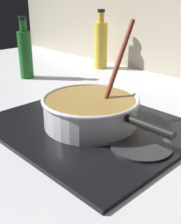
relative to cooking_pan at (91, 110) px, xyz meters
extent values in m
cube|color=#B7B7BC|center=(-0.12, -0.11, -0.08)|extent=(2.40, 1.60, 0.04)
cube|color=black|center=(0.00, 0.00, -0.05)|extent=(0.56, 0.48, 0.01)
torus|color=#592D0C|center=(0.00, 0.00, -0.04)|extent=(0.19, 0.19, 0.01)
cylinder|color=#262628|center=(0.18, 0.00, -0.04)|extent=(0.16, 0.16, 0.01)
cylinder|color=silver|center=(0.00, 0.00, -0.01)|extent=(0.27, 0.27, 0.08)
cylinder|color=olive|center=(0.00, 0.00, 0.00)|extent=(0.26, 0.26, 0.07)
torus|color=silver|center=(0.00, 0.00, 0.03)|extent=(0.28, 0.28, 0.01)
cylinder|color=black|center=(0.20, 0.00, 0.02)|extent=(0.14, 0.02, 0.02)
cylinder|color=beige|center=(0.00, 0.00, 0.02)|extent=(0.04, 0.04, 0.01)
cylinder|color=#E5CC7A|center=(0.03, 0.04, 0.02)|extent=(0.03, 0.03, 0.01)
cylinder|color=#EDD88C|center=(0.09, 0.05, 0.02)|extent=(0.03, 0.03, 0.01)
cylinder|color=beige|center=(-0.01, -0.07, 0.02)|extent=(0.03, 0.03, 0.01)
cylinder|color=#EDD88C|center=(-0.04, -0.05, 0.02)|extent=(0.03, 0.03, 0.01)
cylinder|color=beige|center=(0.06, -0.06, 0.02)|extent=(0.04, 0.04, 0.01)
cylinder|color=#E5CC7A|center=(-0.02, 0.05, 0.02)|extent=(0.03, 0.03, 0.01)
cylinder|color=#E5CC7A|center=(-0.06, 0.07, 0.02)|extent=(0.03, 0.03, 0.01)
cylinder|color=maroon|center=(0.02, 0.10, 0.13)|extent=(0.04, 0.15, 0.23)
cube|color=brown|center=(0.03, 0.03, 0.02)|extent=(0.03, 0.05, 0.01)
cylinder|color=#19591E|center=(-0.60, 0.17, 0.05)|extent=(0.06, 0.06, 0.21)
cylinder|color=#19591E|center=(-0.60, 0.17, 0.18)|extent=(0.03, 0.03, 0.05)
cylinder|color=black|center=(-0.60, 0.17, 0.21)|extent=(0.04, 0.04, 0.02)
cylinder|color=gold|center=(-0.49, 0.55, 0.06)|extent=(0.07, 0.07, 0.23)
cylinder|color=gold|center=(-0.49, 0.55, 0.20)|extent=(0.03, 0.03, 0.05)
cylinder|color=black|center=(-0.49, 0.55, 0.23)|extent=(0.04, 0.04, 0.02)
camera|label=1|loc=(0.56, -0.55, 0.32)|focal=46.75mm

